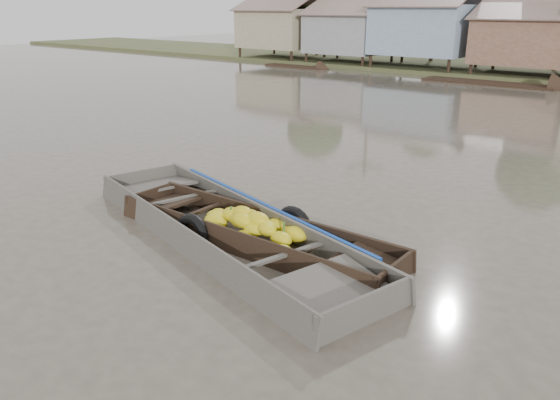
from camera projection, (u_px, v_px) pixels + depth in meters
The scene contains 3 objects.
ground at pixel (239, 251), 9.86m from camera, with size 120.00×120.00×0.00m, color #4B443A.
banana_boat at pixel (249, 231), 10.28m from camera, with size 6.03×1.69×0.85m.
viewer_boat at pixel (226, 235), 10.38m from camera, with size 7.91×3.77×0.62m.
Camera 1 is at (6.27, -6.48, 4.17)m, focal length 35.00 mm.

